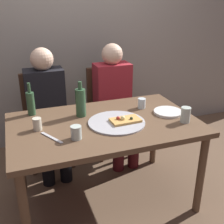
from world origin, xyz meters
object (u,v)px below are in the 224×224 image
object	(u,v)px
short_glass	(142,103)
chair_right	(110,104)
beer_bottle	(31,103)
table_knife	(52,138)
dining_table	(104,132)
tumbler_near	(76,132)
chair_left	(46,113)
plate_stack	(168,112)
pizza_slice_last	(125,120)
guest_in_beanie	(115,98)
pizza_tray	(117,122)
guest_in_sweater	(47,106)
tumbler_far	(37,124)
wine_bottle	(81,102)
wine_glass	(186,115)

from	to	relation	value
short_glass	chair_right	distance (m)	0.72
beer_bottle	table_knife	world-z (taller)	beer_bottle
table_knife	dining_table	bearing A→B (deg)	-101.63
tumbler_near	short_glass	distance (m)	0.73
chair_left	dining_table	bearing A→B (deg)	111.89
chair_left	plate_stack	bearing A→B (deg)	135.92
tumbler_near	plate_stack	size ratio (longest dim) A/B	0.40
beer_bottle	short_glass	bearing A→B (deg)	-10.96
chair_left	pizza_slice_last	bearing A→B (deg)	117.97
plate_stack	pizza_slice_last	bearing A→B (deg)	-172.54
table_knife	chair_left	distance (m)	0.98
plate_stack	beer_bottle	bearing A→B (deg)	161.46
guest_in_beanie	plate_stack	bearing A→B (deg)	105.68
pizza_tray	tumbler_near	size ratio (longest dim) A/B	4.65
guest_in_sweater	tumbler_near	bearing A→B (deg)	95.21
short_glass	beer_bottle	bearing A→B (deg)	169.04
tumbler_near	chair_right	xyz separation A→B (m)	(0.60, 1.02, -0.25)
dining_table	short_glass	distance (m)	0.44
pizza_slice_last	chair_left	distance (m)	1.04
short_glass	chair_left	world-z (taller)	chair_left
tumbler_near	chair_left	distance (m)	1.05
beer_bottle	tumbler_far	bearing A→B (deg)	-87.42
plate_stack	chair_left	world-z (taller)	chair_left
wine_bottle	table_knife	distance (m)	0.42
wine_bottle	short_glass	world-z (taller)	wine_bottle
pizza_slice_last	tumbler_far	xyz separation A→B (m)	(-0.63, 0.10, 0.02)
pizza_tray	tumbler_near	world-z (taller)	tumbler_near
pizza_slice_last	wine_glass	distance (m)	0.45
pizza_slice_last	wine_glass	bearing A→B (deg)	-17.68
wine_glass	table_knife	distance (m)	0.99
beer_bottle	guest_in_beanie	distance (m)	0.93
short_glass	guest_in_beanie	size ratio (longest dim) A/B	0.07
chair_left	chair_right	distance (m)	0.68
dining_table	chair_right	xyz separation A→B (m)	(0.34, 0.84, -0.13)
guest_in_sweater	tumbler_far	bearing A→B (deg)	77.14
tumbler_near	chair_right	world-z (taller)	chair_right
dining_table	table_knife	distance (m)	0.44
pizza_slice_last	chair_left	xyz separation A→B (m)	(-0.48, 0.90, -0.23)
short_glass	plate_stack	size ratio (longest dim) A/B	0.37
dining_table	wine_bottle	size ratio (longest dim) A/B	5.03
pizza_tray	table_knife	world-z (taller)	pizza_tray
guest_in_sweater	beer_bottle	bearing A→B (deg)	65.15
plate_stack	dining_table	bearing A→B (deg)	178.85
chair_right	guest_in_sweater	size ratio (longest dim) A/B	0.77
pizza_tray	guest_in_beanie	distance (m)	0.78
tumbler_far	table_knife	distance (m)	0.18
pizza_tray	chair_right	xyz separation A→B (m)	(0.26, 0.88, -0.21)
pizza_tray	plate_stack	xyz separation A→B (m)	(0.46, 0.04, 0.00)
dining_table	pizza_tray	size ratio (longest dim) A/B	3.30
tumbler_near	short_glass	world-z (taller)	tumbler_near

